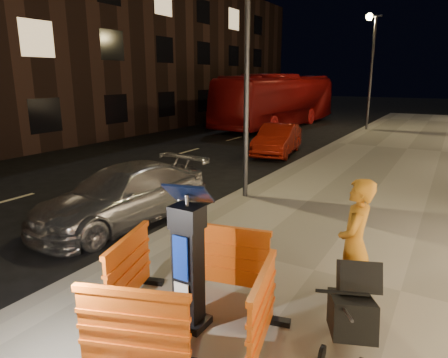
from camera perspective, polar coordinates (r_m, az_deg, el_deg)
The scene contains 15 objects.
ground_plane at distance 7.85m, azimuth -8.85°, elevation -8.65°, with size 120.00×120.00×0.00m, color black.
sidewalk at distance 6.52m, azimuth 12.74°, elevation -13.15°, with size 6.00×60.00×0.15m, color gray.
kerb at distance 7.82m, azimuth -8.87°, elevation -8.14°, with size 0.30×60.00×0.15m, color slate.
parking_kiosk at distance 4.73m, azimuth -5.14°, elevation -11.50°, with size 0.53×0.53×1.68m, color black.
barrier_front at distance 4.29m, azimuth -12.84°, elevation -20.58°, with size 1.20×0.50×0.94m, color orange.
barrier_back at distance 5.62m, azimuth 0.64°, elevation -11.28°, with size 1.20×0.50×0.94m, color orange.
barrier_kerbside at distance 5.45m, azimuth -13.45°, elevation -12.55°, with size 1.20×0.50×0.94m, color orange.
barrier_bldgside at distance 4.50m, azimuth 5.46°, elevation -18.43°, with size 1.20×0.50×0.94m, color orange.
car_silver at distance 8.95m, azimuth -13.96°, elevation -5.98°, with size 1.70×4.17×1.21m, color silver.
car_red at distance 16.31m, azimuth 7.57°, elevation 3.52°, with size 1.28×3.67×1.21m, color maroon.
bus_doubledecker at distance 25.61m, azimuth 7.68°, elevation 7.46°, with size 2.69×11.50×3.20m, color #9B1011.
man at distance 5.34m, azimuth 18.12°, elevation -8.90°, with size 0.62×0.41×1.71m, color #A56517.
stroller at distance 4.68m, azimuth 17.74°, elevation -17.48°, with size 0.50×0.77×0.97m, color black.
street_lamp_mid at distance 9.62m, azimuth 3.26°, elevation 14.98°, with size 0.12×0.12×6.00m, color #3F3F44.
street_lamp_far at distance 23.97m, azimuth 20.27°, elevation 13.81°, with size 0.12×0.12×6.00m, color #3F3F44.
Camera 1 is at (4.62, -5.57, 3.06)m, focal length 32.00 mm.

